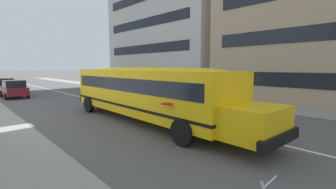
{
  "coord_description": "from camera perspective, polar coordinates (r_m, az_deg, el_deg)",
  "views": [
    {
      "loc": [
        7.99,
        -8.69,
        2.86
      ],
      "look_at": [
        -0.67,
        -0.73,
        1.46
      ],
      "focal_mm": 24.67,
      "sensor_mm": 36.0,
      "label": 1
    }
  ],
  "objects": [
    {
      "name": "parked_car_silver_far_corner",
      "position": [
        25.65,
        -10.77,
        2.18
      ],
      "size": [
        3.91,
        1.91,
        1.64
      ],
      "rotation": [
        0.0,
        0.0,
        -0.01
      ],
      "color": "#B7BABF",
      "rests_on": "ground_plane"
    },
    {
      "name": "sidewalk_far",
      "position": [
        18.44,
        21.16,
        -2.56
      ],
      "size": [
        120.0,
        3.0,
        0.01
      ],
      "primitive_type": "cube",
      "color": "gray",
      "rests_on": "ground_plane"
    },
    {
      "name": "parked_car_dark_blue_beside_sign",
      "position": [
        30.71,
        -15.76,
        2.79
      ],
      "size": [
        3.97,
        2.01,
        1.64
      ],
      "rotation": [
        0.0,
        0.0,
        0.04
      ],
      "color": "navy",
      "rests_on": "ground_plane"
    },
    {
      "name": "parked_car_red_near_corner",
      "position": [
        31.2,
        -35.44,
        1.84
      ],
      "size": [
        3.92,
        1.92,
        1.64
      ],
      "rotation": [
        0.0,
        0.0,
        3.13
      ],
      "color": "maroon",
      "rests_on": "ground_plane"
    },
    {
      "name": "ground_plane",
      "position": [
        12.14,
        4.71,
        -6.84
      ],
      "size": [
        400.0,
        400.0,
        0.0
      ],
      "primitive_type": "plane",
      "color": "#54514F"
    },
    {
      "name": "parked_car_maroon_past_driveway",
      "position": [
        25.93,
        -33.76,
        1.2
      ],
      "size": [
        3.91,
        1.9,
        1.64
      ],
      "rotation": [
        0.0,
        0.0,
        3.15
      ],
      "color": "maroon",
      "rests_on": "ground_plane"
    },
    {
      "name": "apartment_block_far_left",
      "position": [
        33.66,
        2.11,
        13.27
      ],
      "size": [
        18.14,
        11.33,
        13.3
      ],
      "color": "#B7B7B2",
      "rests_on": "ground_plane"
    },
    {
      "name": "school_bus",
      "position": [
        12.03,
        -5.45,
        1.31
      ],
      "size": [
        12.95,
        3.22,
        2.88
      ],
      "rotation": [
        0.0,
        0.0,
        -0.02
      ],
      "color": "yellow",
      "rests_on": "ground_plane"
    },
    {
      "name": "lane_centreline",
      "position": [
        12.14,
        4.71,
        -6.83
      ],
      "size": [
        110.0,
        0.16,
        0.01
      ],
      "primitive_type": "cube",
      "color": "silver",
      "rests_on": "ground_plane"
    },
    {
      "name": "sidewalk_near",
      "position": [
        8.54,
        -34.28,
        -13.93
      ],
      "size": [
        120.0,
        3.0,
        0.01
      ],
      "primitive_type": "cube",
      "color": "gray",
      "rests_on": "ground_plane"
    }
  ]
}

